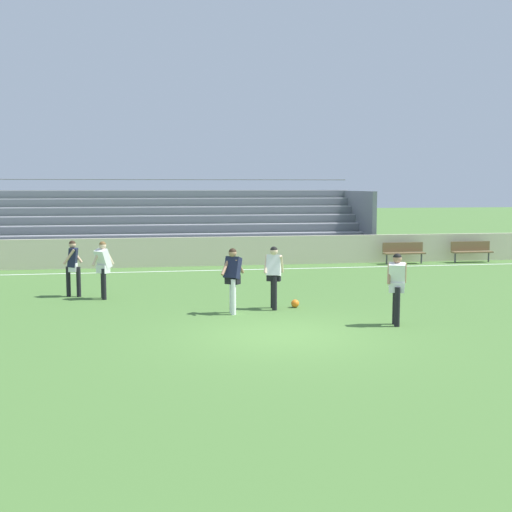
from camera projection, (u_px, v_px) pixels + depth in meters
The scene contains 12 objects.
ground_plane at pixel (281, 335), 14.67m from camera, with size 160.00×160.00×0.00m, color #477033.
field_line_sideline at pixel (220, 270), 25.88m from camera, with size 44.00×0.12×0.01m, color white.
sideline_wall at pixel (216, 251), 27.29m from camera, with size 48.00×0.16×1.20m, color beige.
bleacher_stand at pixel (152, 223), 29.73m from camera, with size 19.56×4.74×3.64m.
bench_near_wall_gap at pixel (471, 250), 28.54m from camera, with size 1.80×0.40×0.90m.
bench_near_bin at pixel (404, 251), 28.01m from camera, with size 1.80×0.40×0.90m.
player_dark_deep_cover at pixel (233, 275), 16.98m from camera, with size 0.68×0.53×1.71m.
player_white_wide_right at pixel (274, 272), 17.63m from camera, with size 0.60×0.47×1.69m.
player_white_dropping_back at pixel (397, 282), 15.56m from camera, with size 0.57×0.48×1.72m.
player_white_wide_left at pixel (103, 265), 19.21m from camera, with size 0.65×0.55×1.69m.
player_dark_pressing_high at pixel (73, 263), 19.62m from camera, with size 0.55×0.48×1.69m.
soccer_ball at pixel (295, 304), 17.94m from camera, with size 0.22×0.22×0.22m, color orange.
Camera 1 is at (-3.01, -14.09, 3.30)m, focal length 46.27 mm.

